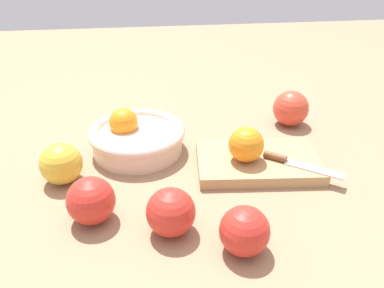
% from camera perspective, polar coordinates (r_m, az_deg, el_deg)
% --- Properties ---
extents(ground_plane, '(2.40, 2.40, 0.00)m').
position_cam_1_polar(ground_plane, '(0.78, 0.54, -4.48)').
color(ground_plane, '#997556').
extents(bowl, '(0.20, 0.20, 0.09)m').
position_cam_1_polar(bowl, '(0.85, -8.00, 1.01)').
color(bowl, beige).
rests_on(bowl, ground_plane).
extents(cutting_board, '(0.25, 0.17, 0.02)m').
position_cam_1_polar(cutting_board, '(0.81, 9.39, -2.51)').
color(cutting_board, tan).
rests_on(cutting_board, ground_plane).
extents(orange_on_board, '(0.07, 0.07, 0.07)m').
position_cam_1_polar(orange_on_board, '(0.77, 7.77, -0.08)').
color(orange_on_board, orange).
rests_on(orange_on_board, cutting_board).
extents(knife, '(0.14, 0.10, 0.01)m').
position_cam_1_polar(knife, '(0.79, 14.06, -2.46)').
color(knife, silver).
rests_on(knife, cutting_board).
extents(apple_front_left, '(0.08, 0.08, 0.08)m').
position_cam_1_polar(apple_front_left, '(0.67, -14.29, -7.86)').
color(apple_front_left, red).
rests_on(apple_front_left, ground_plane).
extents(apple_mid_left, '(0.08, 0.08, 0.08)m').
position_cam_1_polar(apple_mid_left, '(0.78, -18.26, -2.68)').
color(apple_mid_left, gold).
rests_on(apple_mid_left, ground_plane).
extents(apple_back_right, '(0.08, 0.08, 0.08)m').
position_cam_1_polar(apple_back_right, '(0.97, 13.97, 4.97)').
color(apple_back_right, '#D6422D').
rests_on(apple_back_right, ground_plane).
extents(apple_front_right, '(0.08, 0.08, 0.08)m').
position_cam_1_polar(apple_front_right, '(0.60, 7.52, -12.25)').
color(apple_front_right, red).
rests_on(apple_front_right, ground_plane).
extents(apple_front_left_2, '(0.08, 0.08, 0.08)m').
position_cam_1_polar(apple_front_left_2, '(0.63, -3.07, -9.72)').
color(apple_front_left_2, red).
rests_on(apple_front_left_2, ground_plane).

